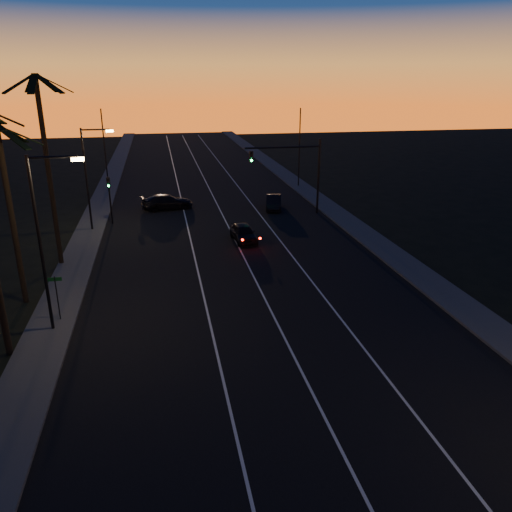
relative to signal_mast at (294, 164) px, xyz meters
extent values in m
cube|color=black|center=(-7.14, -9.99, -4.78)|extent=(20.00, 170.00, 0.01)
cube|color=#3E3E3B|center=(-18.34, -9.99, -4.70)|extent=(2.40, 170.00, 0.16)
cube|color=#3E3E3B|center=(4.06, -9.99, -4.70)|extent=(2.40, 170.00, 0.16)
cube|color=silver|center=(-10.14, -9.99, -4.76)|extent=(0.12, 160.00, 0.01)
cube|color=silver|center=(-6.64, -9.99, -4.76)|extent=(0.12, 160.00, 0.01)
cube|color=silver|center=(-3.14, -9.99, -4.76)|extent=(0.12, 160.00, 0.01)
cylinder|color=black|center=(-20.34, -15.99, 0.22)|extent=(0.32, 0.32, 10.00)
cube|color=black|center=(-19.31, -15.73, 4.65)|extent=(2.18, 0.92, 1.18)
cube|color=black|center=(-19.90, -15.03, 4.65)|extent=(1.25, 2.12, 1.18)
cube|color=black|center=(-19.49, -16.63, 4.65)|extent=(1.95, 1.61, 1.18)
cylinder|color=black|center=(-19.34, -9.99, 1.47)|extent=(0.32, 0.32, 12.50)
cube|color=black|center=(-18.31, -9.73, 7.15)|extent=(2.18, 0.92, 1.18)
cube|color=black|center=(-18.90, -9.03, 7.15)|extent=(1.25, 2.12, 1.18)
cube|color=black|center=(-19.82, -9.05, 7.15)|extent=(1.34, 2.09, 1.18)
cube|color=black|center=(-20.37, -9.78, 7.15)|extent=(2.18, 0.82, 1.18)
cube|color=black|center=(-20.15, -10.67, 7.15)|extent=(1.90, 1.69, 1.18)
cube|color=black|center=(-19.31, -11.05, 7.15)|extent=(0.45, 2.16, 1.18)
cube|color=black|center=(-18.49, -10.63, 7.15)|extent=(1.95, 1.61, 1.18)
cylinder|color=black|center=(-18.14, -19.99, -0.28)|extent=(0.16, 0.16, 9.00)
cylinder|color=black|center=(-17.04, -19.99, 4.07)|extent=(2.20, 0.12, 0.12)
cube|color=#FDC065|center=(-15.94, -19.99, 3.94)|extent=(0.55, 0.26, 0.16)
cylinder|color=black|center=(-18.14, -1.99, -0.53)|extent=(0.16, 0.16, 8.50)
cylinder|color=black|center=(-17.04, -1.99, 3.57)|extent=(2.20, 0.12, 0.12)
cube|color=#FDC065|center=(-15.94, -1.99, 3.44)|extent=(0.55, 0.26, 0.16)
cylinder|color=black|center=(-17.94, -18.99, -3.48)|extent=(0.06, 0.06, 2.60)
cube|color=#0B4516|center=(-17.94, -18.99, -2.33)|extent=(0.70, 0.03, 0.20)
cylinder|color=black|center=(2.36, 0.01, -1.28)|extent=(0.20, 0.20, 7.00)
cylinder|color=black|center=(-1.14, 0.01, 1.52)|extent=(7.00, 0.16, 0.16)
cube|color=black|center=(-4.04, 0.01, 0.77)|extent=(0.32, 0.28, 1.00)
sphere|color=black|center=(-4.04, -0.16, 1.09)|extent=(0.20, 0.20, 0.20)
sphere|color=black|center=(-4.04, -0.16, 0.77)|extent=(0.20, 0.20, 0.20)
sphere|color=#14FF59|center=(-4.04, -0.16, 0.45)|extent=(0.20, 0.20, 0.20)
cylinder|color=black|center=(-16.64, 0.01, -2.68)|extent=(0.14, 0.14, 4.20)
cube|color=black|center=(-16.64, 0.01, -1.08)|extent=(0.28, 0.25, 0.90)
sphere|color=black|center=(-16.64, -0.14, -0.80)|extent=(0.18, 0.18, 0.18)
sphere|color=black|center=(-16.64, -0.14, -1.08)|extent=(0.18, 0.18, 0.18)
sphere|color=#14FF59|center=(-16.64, -0.14, -1.36)|extent=(0.18, 0.18, 0.18)
cylinder|color=black|center=(-18.14, 15.01, -0.28)|extent=(0.14, 0.14, 9.00)
cylinder|color=black|center=(3.86, 12.01, -0.28)|extent=(0.14, 0.14, 9.00)
imported|color=black|center=(-6.02, -7.22, -4.09)|extent=(1.93, 4.12, 1.36)
sphere|color=#FF0F05|center=(-6.51, -9.65, -3.87)|extent=(0.18, 0.18, 0.18)
sphere|color=#FF0F05|center=(-5.15, -9.54, -3.87)|extent=(0.18, 0.18, 0.18)
imported|color=black|center=(-1.37, 2.30, -4.09)|extent=(2.34, 4.33, 1.36)
imported|color=black|center=(-11.69, 4.21, -4.04)|extent=(5.27, 2.81, 1.45)
camera|label=1|loc=(-12.27, -44.40, 7.55)|focal=35.00mm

